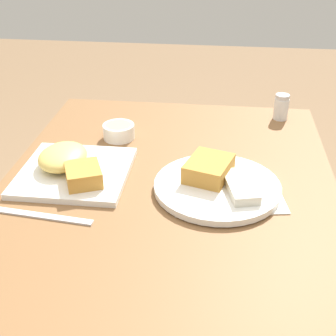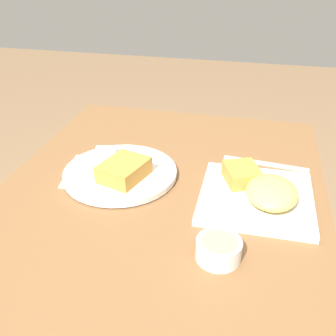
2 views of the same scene
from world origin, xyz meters
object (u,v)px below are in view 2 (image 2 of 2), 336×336
plate_square_near (260,192)px  butter_knife (266,164)px  sauce_ramekin (219,249)px  plate_oval_far (120,171)px

plate_square_near → butter_knife: bearing=-4.1°
plate_square_near → sauce_ramekin: plate_square_near is taller
plate_oval_far → butter_knife: bearing=-67.2°
plate_square_near → sauce_ramekin: bearing=161.8°
plate_square_near → butter_knife: (0.16, -0.01, -0.02)m
sauce_ramekin → plate_oval_far: bearing=49.7°
plate_oval_far → butter_knife: (0.14, -0.34, -0.02)m
plate_oval_far → sauce_ramekin: size_ratio=3.31×
plate_square_near → plate_oval_far: size_ratio=0.89×
plate_oval_far → sauce_ramekin: 0.34m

